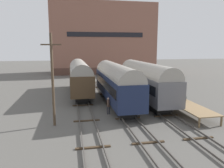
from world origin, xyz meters
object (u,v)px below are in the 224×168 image
(train_car_navy, at_px, (116,81))
(train_car_brown, at_px, (80,76))
(bench, at_px, (180,96))
(person_worker, at_px, (108,104))
(train_car_grey, at_px, (146,80))
(utility_pole, at_px, (53,79))

(train_car_navy, bearing_deg, train_car_brown, 121.46)
(train_car_navy, relative_size, train_car_brown, 1.05)
(train_car_navy, distance_m, bench, 8.09)
(person_worker, bearing_deg, train_car_grey, 39.24)
(train_car_brown, relative_size, bench, 10.86)
(train_car_brown, bearing_deg, train_car_navy, -58.54)
(train_car_navy, bearing_deg, train_car_grey, 9.12)
(train_car_brown, xyz_separation_m, train_car_grey, (8.48, -6.25, 0.06))
(train_car_navy, distance_m, person_worker, 4.88)
(train_car_brown, height_order, person_worker, train_car_brown)
(bench, relative_size, utility_pole, 0.16)
(train_car_brown, height_order, bench, train_car_brown)
(train_car_brown, bearing_deg, utility_pole, -102.72)
(bench, height_order, person_worker, bench)
(bench, bearing_deg, person_worker, -176.57)
(train_car_grey, bearing_deg, train_car_brown, 143.62)
(train_car_grey, bearing_deg, bench, -56.85)
(person_worker, relative_size, utility_pole, 0.22)
(train_car_grey, relative_size, person_worker, 8.49)
(train_car_navy, height_order, train_car_brown, train_car_navy)
(train_car_brown, height_order, utility_pole, utility_pole)
(train_car_brown, xyz_separation_m, person_worker, (2.52, -11.11, -1.80))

